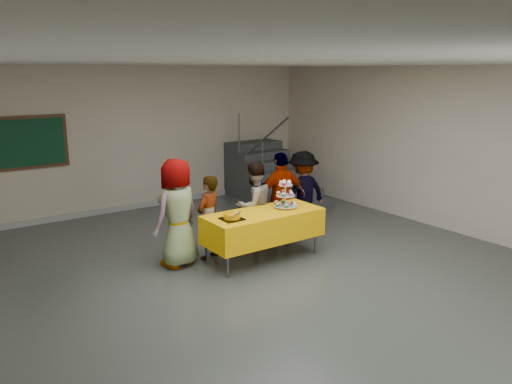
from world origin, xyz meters
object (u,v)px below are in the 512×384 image
schoolchild_d (282,197)px  noticeboard (31,142)px  bear_cake (232,216)px  bake_table (263,225)px  cupcake_stand (285,196)px  schoolchild_c (254,205)px  schoolchild_e (303,193)px  staircase (267,177)px  schoolchild_a (177,213)px  schoolchild_b (209,218)px

schoolchild_d → noticeboard: (-3.24, 3.44, 0.82)m
bear_cake → schoolchild_d: size_ratio=0.23×
bake_table → noticeboard: noticeboard is taller
noticeboard → bake_table: bearing=-58.1°
cupcake_stand → schoolchild_d: (0.33, 0.52, -0.17)m
cupcake_stand → schoolchild_d: size_ratio=0.28×
schoolchild_c → schoolchild_e: bearing=-178.1°
staircase → schoolchild_a: bearing=-144.2°
bake_table → schoolchild_d: schoolchild_d is taller
schoolchild_e → noticeboard: noticeboard is taller
bake_table → staircase: (2.39, 3.14, -0.07)m
bake_table → noticeboard: size_ratio=1.45×
noticeboard → staircase: bearing=-9.8°
schoolchild_d → staircase: 3.08m
staircase → cupcake_stand: bearing=-122.0°
schoolchild_c → noticeboard: bearing=-55.5°
schoolchild_a → noticeboard: noticeboard is taller
schoolchild_c → bear_cake: bearing=32.8°
schoolchild_c → schoolchild_b: bearing=-2.8°
schoolchild_b → staircase: (3.06, 2.61, -0.18)m
schoolchild_d → noticeboard: size_ratio=1.20×
schoolchild_c → staircase: size_ratio=0.60×
schoolchild_c → schoolchild_d: schoolchild_d is taller
bake_table → cupcake_stand: (0.44, 0.01, 0.40)m
schoolchild_e → schoolchild_a: bearing=2.6°
schoolchild_a → schoolchild_d: 1.96m
bake_table → schoolchild_c: (0.20, 0.54, 0.17)m
schoolchild_a → staircase: size_ratio=0.69×
schoolchild_a → schoolchild_e: (2.54, 0.10, -0.07)m
schoolchild_b → schoolchild_c: schoolchild_c is taller
bear_cake → schoolchild_d: 1.51m
schoolchild_a → schoolchild_d: (1.96, -0.02, -0.04)m
noticeboard → bear_cake: bearing=-65.3°
schoolchild_c → staircase: bearing=-133.6°
schoolchild_b → schoolchild_c: (0.87, 0.01, 0.06)m
schoolchild_b → bear_cake: bearing=70.3°
schoolchild_b → noticeboard: bearing=-87.3°
schoolchild_e → staircase: 2.71m
schoolchild_d → noticeboard: 4.80m
cupcake_stand → schoolchild_e: 1.13m
bake_table → schoolchild_a: (-1.19, 0.55, 0.27)m
bear_cake → schoolchild_e: (1.96, 0.71, -0.07)m
bear_cake → schoolchild_a: (-0.58, 0.61, -0.00)m
cupcake_stand → staircase: 3.72m
bear_cake → schoolchild_c: bearing=36.3°
bear_cake → staircase: staircase is taller
bake_table → schoolchild_a: 1.34m
bear_cake → schoolchild_e: schoolchild_e is taller
bake_table → bear_cake: size_ratio=5.25×
schoolchild_d → staircase: bearing=-112.2°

